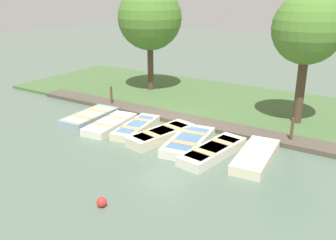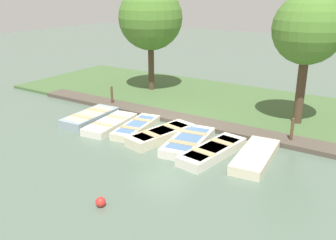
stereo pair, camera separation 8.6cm
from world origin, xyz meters
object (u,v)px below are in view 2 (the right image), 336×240
rowboat_6 (255,156)px  mooring_post_near (112,96)px  buoy (101,202)px  park_tree_far_left (150,18)px  park_tree_left (308,30)px  rowboat_2 (136,127)px  rowboat_0 (90,117)px  rowboat_1 (110,124)px  rowboat_5 (213,151)px  rowboat_3 (161,135)px  rowboat_4 (188,142)px  mooring_post_far (292,131)px

rowboat_6 → mooring_post_near: size_ratio=2.81×
mooring_post_near → buoy: 9.74m
rowboat_6 → park_tree_far_left: bearing=-129.3°
mooring_post_near → park_tree_left: size_ratio=0.19×
rowboat_2 → rowboat_0: bearing=-95.1°
rowboat_1 → rowboat_6: rowboat_6 is taller
rowboat_5 → park_tree_left: park_tree_left is taller
rowboat_0 → park_tree_left: park_tree_left is taller
rowboat_2 → rowboat_1: bearing=-84.1°
park_tree_far_left → rowboat_3: bearing=38.3°
rowboat_6 → park_tree_left: 6.17m
rowboat_3 → rowboat_4: rowboat_3 is taller
rowboat_3 → rowboat_4: size_ratio=1.01×
rowboat_0 → rowboat_1: size_ratio=0.99×
rowboat_1 → buoy: rowboat_1 is taller
rowboat_1 → rowboat_5: size_ratio=0.91×
buoy → park_tree_far_left: (-11.20, -6.14, 4.19)m
rowboat_1 → rowboat_5: (0.25, 5.26, 0.03)m
rowboat_4 → mooring_post_far: size_ratio=2.85×
rowboat_0 → rowboat_1: rowboat_0 is taller
rowboat_3 → park_tree_far_left: park_tree_far_left is taller
rowboat_0 → buoy: size_ratio=10.10×
rowboat_2 → rowboat_6: rowboat_6 is taller
rowboat_1 → mooring_post_far: (-2.47, 7.40, 0.40)m
mooring_post_far → buoy: mooring_post_far is taller
rowboat_5 → rowboat_6: size_ratio=1.04×
rowboat_4 → park_tree_far_left: size_ratio=0.52×
rowboat_5 → rowboat_6: (-0.48, 1.50, -0.01)m
rowboat_4 → park_tree_left: 6.95m
rowboat_5 → mooring_post_near: (-2.72, -7.28, 0.37)m
mooring_post_far → park_tree_far_left: (-3.63, -9.44, 3.76)m
rowboat_4 → park_tree_far_left: 9.48m
rowboat_3 → rowboat_4: 1.28m
rowboat_1 → rowboat_2: rowboat_1 is taller
rowboat_1 → rowboat_3: size_ratio=0.93×
rowboat_3 → mooring_post_near: bearing=-104.2°
rowboat_1 → rowboat_3: bearing=84.8°
rowboat_2 → rowboat_4: (0.22, 2.78, 0.02)m
buoy → park_tree_far_left: park_tree_far_left is taller
rowboat_3 → rowboat_1: bearing=-76.0°
mooring_post_near → mooring_post_far: 9.43m
rowboat_2 → buoy: bearing=18.9°
rowboat_1 → park_tree_far_left: size_ratio=0.49×
rowboat_0 → rowboat_4: size_ratio=0.92×
park_tree_far_left → buoy: bearing=28.7°
park_tree_far_left → rowboat_4: bearing=45.2°
rowboat_0 → park_tree_left: 10.45m
rowboat_1 → rowboat_5: rowboat_5 is taller
rowboat_6 → buoy: (5.33, -2.66, -0.04)m
rowboat_0 → park_tree_left: (-4.70, 8.40, 4.08)m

